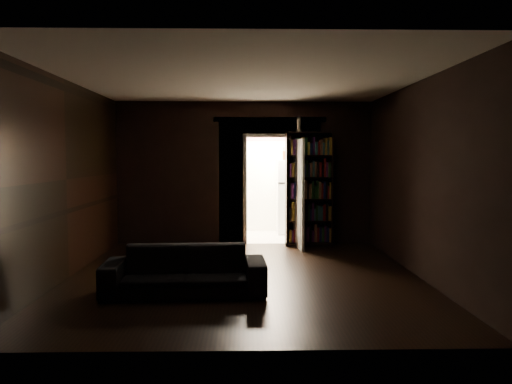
% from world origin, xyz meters
% --- Properties ---
extents(ground, '(5.50, 5.50, 0.00)m').
position_xyz_m(ground, '(0.00, 0.00, 0.00)').
color(ground, black).
rests_on(ground, ground).
extents(room_walls, '(5.02, 5.61, 2.84)m').
position_xyz_m(room_walls, '(-0.01, 1.07, 1.68)').
color(room_walls, black).
rests_on(room_walls, ground).
extents(kitchen_alcove, '(2.20, 1.80, 2.60)m').
position_xyz_m(kitchen_alcove, '(0.50, 3.87, 1.21)').
color(kitchen_alcove, beige).
rests_on(kitchen_alcove, ground).
extents(sofa, '(2.06, 0.97, 0.77)m').
position_xyz_m(sofa, '(-0.74, -0.86, 0.39)').
color(sofa, black).
rests_on(sofa, ground).
extents(bookshelf, '(0.90, 0.32, 2.20)m').
position_xyz_m(bookshelf, '(1.25, 2.55, 1.10)').
color(bookshelf, black).
rests_on(bookshelf, ground).
extents(refrigerator, '(0.79, 0.74, 1.65)m').
position_xyz_m(refrigerator, '(1.10, 4.11, 0.82)').
color(refrigerator, white).
rests_on(refrigerator, ground).
extents(door, '(0.15, 0.85, 2.05)m').
position_xyz_m(door, '(1.02, 2.31, 1.02)').
color(door, silver).
rests_on(door, ground).
extents(figurine, '(0.11, 0.11, 0.30)m').
position_xyz_m(figurine, '(1.04, 2.50, 2.35)').
color(figurine, white).
rests_on(figurine, bookshelf).
extents(bottles, '(0.71, 0.15, 0.29)m').
position_xyz_m(bottles, '(1.13, 4.06, 1.79)').
color(bottles, black).
rests_on(bottles, refrigerator).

